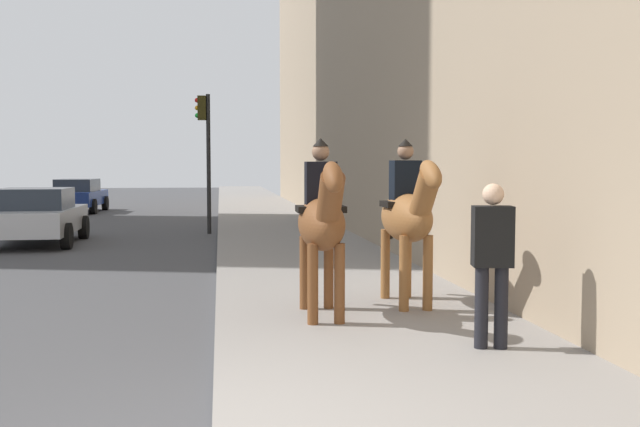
% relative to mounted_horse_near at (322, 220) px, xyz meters
% --- Properties ---
extents(mounted_horse_near, '(2.15, 0.61, 2.22)m').
position_rel_mounted_horse_near_xyz_m(mounted_horse_near, '(0.00, 0.00, 0.00)').
color(mounted_horse_near, brown).
rests_on(mounted_horse_near, sidewalk_slab).
extents(mounted_horse_far, '(2.15, 0.62, 2.24)m').
position_rel_mounted_horse_near_xyz_m(mounted_horse_far, '(0.58, -1.25, 0.02)').
color(mounted_horse_far, brown).
rests_on(mounted_horse_far, sidewalk_slab).
extents(pedestrian_greeting, '(0.33, 0.44, 1.70)m').
position_rel_mounted_horse_near_xyz_m(pedestrian_greeting, '(-1.70, -1.51, -0.23)').
color(pedestrian_greeting, black).
rests_on(pedestrian_greeting, sidewalk_slab).
extents(car_near_lane, '(3.99, 2.15, 1.44)m').
position_rel_mounted_horse_near_xyz_m(car_near_lane, '(9.93, 5.84, -0.59)').
color(car_near_lane, '#B7BABF').
rests_on(car_near_lane, ground).
extents(car_mid_lane, '(4.27, 1.98, 1.44)m').
position_rel_mounted_horse_near_xyz_m(car_mid_lane, '(22.47, 7.23, -0.58)').
color(car_mid_lane, navy).
rests_on(car_mid_lane, ground).
extents(traffic_light_near_curb, '(0.20, 0.44, 4.08)m').
position_rel_mounted_horse_near_xyz_m(traffic_light_near_curb, '(12.16, 1.65, 1.39)').
color(traffic_light_near_curb, black).
rests_on(traffic_light_near_curb, ground).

